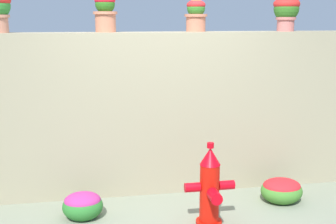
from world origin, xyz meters
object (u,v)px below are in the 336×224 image
flower_bush_left (282,189)px  potted_plant_4 (286,10)px  potted_plant_2 (105,11)px  potted_plant_3 (196,14)px  fire_hydrant (210,188)px  flower_bush_right (83,205)px

flower_bush_left → potted_plant_4: bearing=70.0°
potted_plant_2 → potted_plant_3: 1.02m
potted_plant_3 → potted_plant_2: bearing=-179.2°
fire_hydrant → potted_plant_4: bearing=40.8°
fire_hydrant → flower_bush_left: (0.94, 0.39, -0.24)m
potted_plant_3 → flower_bush_right: (-1.33, -0.69, -1.91)m
potted_plant_2 → potted_plant_4: potted_plant_2 is taller
flower_bush_left → potted_plant_2: bearing=160.9°
potted_plant_4 → flower_bush_right: size_ratio=0.98×
potted_plant_3 → flower_bush_left: potted_plant_3 is taller
potted_plant_3 → fire_hydrant: 1.98m
potted_plant_4 → fire_hydrant: (-1.16, -1.00, -1.72)m
potted_plant_4 → fire_hydrant: bearing=-139.2°
potted_plant_3 → flower_bush_right: bearing=-152.5°
potted_plant_2 → potted_plant_3: potted_plant_2 is taller
potted_plant_3 → flower_bush_left: size_ratio=0.78×
potted_plant_4 → potted_plant_3: bearing=177.7°
flower_bush_right → potted_plant_4: bearing=15.2°
potted_plant_4 → flower_bush_left: 2.07m
potted_plant_2 → potted_plant_3: size_ratio=1.13×
fire_hydrant → flower_bush_left: fire_hydrant is taller
fire_hydrant → flower_bush_right: bearing=164.0°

